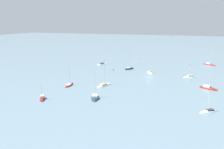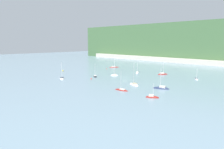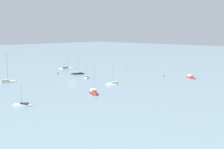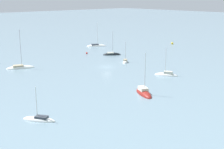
{
  "view_description": "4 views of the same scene",
  "coord_description": "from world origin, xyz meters",
  "px_view_note": "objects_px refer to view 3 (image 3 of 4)",
  "views": [
    {
      "loc": [
        100.7,
        14.24,
        26.32
      ],
      "look_at": [
        6.13,
        -16.44,
        1.42
      ],
      "focal_mm": 35.0,
      "sensor_mm": 36.0,
      "label": 1
    },
    {
      "loc": [
        89.6,
        -100.25,
        22.1
      ],
      "look_at": [
        -5.89,
        -5.78,
        1.52
      ],
      "focal_mm": 35.0,
      "sensor_mm": 36.0,
      "label": 2
    },
    {
      "loc": [
        77.3,
        97.05,
        20.19
      ],
      "look_at": [
        -5.07,
        17.49,
        3.77
      ],
      "focal_mm": 50.0,
      "sensor_mm": 36.0,
      "label": 3
    },
    {
      "loc": [
        59.06,
        67.99,
        20.72
      ],
      "look_at": [
        13.06,
        16.91,
        3.11
      ],
      "focal_mm": 50.0,
      "sensor_mm": 36.0,
      "label": 4
    }
  ],
  "objects_px": {
    "sailboat_9": "(67,69)",
    "mooring_buoy_2": "(164,75)",
    "sailboat_10": "(23,105)",
    "sailboat_4": "(78,74)",
    "mooring_buoy_1": "(58,73)",
    "sailboat_8": "(191,78)",
    "sailboat_5": "(114,84)",
    "sailboat_6": "(7,82)",
    "sailboat_1": "(87,78)",
    "sailboat_2": "(94,93)",
    "mooring_buoy_0": "(128,67)"
  },
  "relations": [
    {
      "from": "sailboat_1",
      "to": "sailboat_8",
      "type": "height_order",
      "value": "sailboat_8"
    },
    {
      "from": "mooring_buoy_0",
      "to": "mooring_buoy_2",
      "type": "height_order",
      "value": "mooring_buoy_0"
    },
    {
      "from": "sailboat_2",
      "to": "sailboat_4",
      "type": "relative_size",
      "value": 1.06
    },
    {
      "from": "sailboat_4",
      "to": "mooring_buoy_0",
      "type": "distance_m",
      "value": 35.86
    },
    {
      "from": "sailboat_1",
      "to": "mooring_buoy_2",
      "type": "bearing_deg",
      "value": -74.57
    },
    {
      "from": "mooring_buoy_0",
      "to": "sailboat_5",
      "type": "bearing_deg",
      "value": 35.76
    },
    {
      "from": "sailboat_2",
      "to": "sailboat_9",
      "type": "distance_m",
      "value": 65.6
    },
    {
      "from": "sailboat_9",
      "to": "mooring_buoy_2",
      "type": "height_order",
      "value": "sailboat_9"
    },
    {
      "from": "mooring_buoy_1",
      "to": "mooring_buoy_2",
      "type": "distance_m",
      "value": 48.72
    },
    {
      "from": "sailboat_1",
      "to": "mooring_buoy_0",
      "type": "height_order",
      "value": "sailboat_1"
    },
    {
      "from": "sailboat_1",
      "to": "sailboat_2",
      "type": "distance_m",
      "value": 32.46
    },
    {
      "from": "sailboat_5",
      "to": "sailboat_8",
      "type": "distance_m",
      "value": 36.95
    },
    {
      "from": "sailboat_5",
      "to": "mooring_buoy_0",
      "type": "xyz_separation_m",
      "value": [
        -44.5,
        -32.05,
        0.33
      ]
    },
    {
      "from": "sailboat_5",
      "to": "sailboat_10",
      "type": "xyz_separation_m",
      "value": [
        40.23,
        4.61,
        -0.04
      ]
    },
    {
      "from": "sailboat_6",
      "to": "mooring_buoy_1",
      "type": "relative_size",
      "value": 18.21
    },
    {
      "from": "sailboat_2",
      "to": "mooring_buoy_1",
      "type": "xyz_separation_m",
      "value": [
        -19.41,
        -45.45,
        0.2
      ]
    },
    {
      "from": "sailboat_5",
      "to": "mooring_buoy_0",
      "type": "relative_size",
      "value": 9.02
    },
    {
      "from": "sailboat_8",
      "to": "mooring_buoy_1",
      "type": "bearing_deg",
      "value": -111.24
    },
    {
      "from": "sailboat_4",
      "to": "sailboat_9",
      "type": "height_order",
      "value": "sailboat_9"
    },
    {
      "from": "sailboat_1",
      "to": "sailboat_2",
      "type": "height_order",
      "value": "sailboat_2"
    },
    {
      "from": "sailboat_6",
      "to": "sailboat_9",
      "type": "xyz_separation_m",
      "value": [
        -41.8,
        -16.24,
        -0.01
      ]
    },
    {
      "from": "mooring_buoy_1",
      "to": "sailboat_5",
      "type": "bearing_deg",
      "value": 85.2
    },
    {
      "from": "mooring_buoy_1",
      "to": "sailboat_2",
      "type": "bearing_deg",
      "value": 66.87
    },
    {
      "from": "sailboat_5",
      "to": "mooring_buoy_2",
      "type": "height_order",
      "value": "sailboat_5"
    },
    {
      "from": "sailboat_10",
      "to": "mooring_buoy_2",
      "type": "bearing_deg",
      "value": -120.95
    },
    {
      "from": "sailboat_2",
      "to": "mooring_buoy_0",
      "type": "distance_m",
      "value": 71.95
    },
    {
      "from": "sailboat_2",
      "to": "sailboat_10",
      "type": "height_order",
      "value": "sailboat_2"
    },
    {
      "from": "sailboat_10",
      "to": "sailboat_5",
      "type": "bearing_deg",
      "value": -117.58
    },
    {
      "from": "sailboat_2",
      "to": "sailboat_6",
      "type": "xyz_separation_m",
      "value": [
        8.73,
        -40.41,
        -0.04
      ]
    },
    {
      "from": "sailboat_8",
      "to": "mooring_buoy_2",
      "type": "distance_m",
      "value": 11.84
    },
    {
      "from": "sailboat_1",
      "to": "sailboat_4",
      "type": "distance_m",
      "value": 13.14
    },
    {
      "from": "sailboat_4",
      "to": "mooring_buoy_1",
      "type": "height_order",
      "value": "sailboat_4"
    },
    {
      "from": "sailboat_4",
      "to": "sailboat_9",
      "type": "relative_size",
      "value": 0.88
    },
    {
      "from": "sailboat_8",
      "to": "mooring_buoy_2",
      "type": "height_order",
      "value": "sailboat_8"
    },
    {
      "from": "mooring_buoy_1",
      "to": "sailboat_10",
      "type": "bearing_deg",
      "value": 44.94
    },
    {
      "from": "sailboat_10",
      "to": "mooring_buoy_2",
      "type": "distance_m",
      "value": 72.25
    },
    {
      "from": "mooring_buoy_2",
      "to": "sailboat_10",
      "type": "bearing_deg",
      "value": 3.17
    },
    {
      "from": "mooring_buoy_2",
      "to": "sailboat_5",
      "type": "bearing_deg",
      "value": -1.11
    },
    {
      "from": "sailboat_5",
      "to": "sailboat_6",
      "type": "xyz_separation_m",
      "value": [
        24.88,
        -33.76,
        -0.03
      ]
    },
    {
      "from": "sailboat_1",
      "to": "sailboat_6",
      "type": "relative_size",
      "value": 0.61
    },
    {
      "from": "sailboat_8",
      "to": "mooring_buoy_2",
      "type": "bearing_deg",
      "value": -128.38
    },
    {
      "from": "sailboat_4",
      "to": "sailboat_5",
      "type": "xyz_separation_m",
      "value": [
        8.65,
        31.25,
        0.04
      ]
    },
    {
      "from": "sailboat_5",
      "to": "mooring_buoy_2",
      "type": "xyz_separation_m",
      "value": [
        -31.91,
        0.62,
        0.18
      ]
    },
    {
      "from": "sailboat_8",
      "to": "mooring_buoy_2",
      "type": "relative_size",
      "value": 17.31
    },
    {
      "from": "sailboat_9",
      "to": "mooring_buoy_0",
      "type": "bearing_deg",
      "value": -1.68
    },
    {
      "from": "mooring_buoy_1",
      "to": "sailboat_1",
      "type": "bearing_deg",
      "value": 90.83
    },
    {
      "from": "sailboat_9",
      "to": "mooring_buoy_2",
      "type": "bearing_deg",
      "value": -42.12
    },
    {
      "from": "sailboat_5",
      "to": "mooring_buoy_2",
      "type": "bearing_deg",
      "value": -119.47
    },
    {
      "from": "sailboat_6",
      "to": "sailboat_10",
      "type": "xyz_separation_m",
      "value": [
        15.35,
        38.37,
        -0.01
      ]
    },
    {
      "from": "sailboat_4",
      "to": "sailboat_5",
      "type": "bearing_deg",
      "value": -69.73
    }
  ]
}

